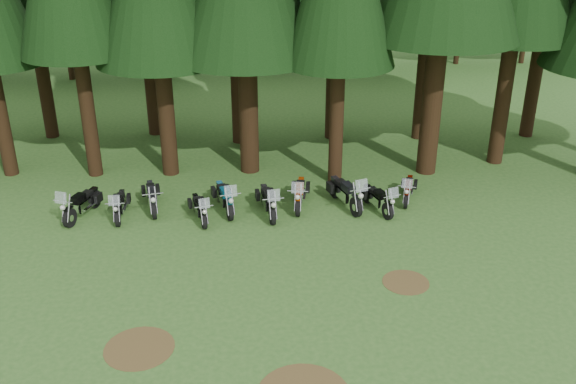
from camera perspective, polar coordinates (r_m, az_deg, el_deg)
name	(u,v)px	position (r m, az deg, el deg)	size (l,w,h in m)	color
ground	(255,298)	(18.58, -2.95, -9.43)	(120.00, 120.00, 0.00)	#2E5820
decid_3	(164,4)	(41.17, -10.99, 16.11)	(6.12, 5.95, 7.65)	#311E10
decid_4	(266,2)	(42.16, -1.92, 16.53)	(5.93, 5.76, 7.41)	#311E10
dirt_patch_0	(139,348)	(17.18, -13.08, -13.36)	(1.80, 1.80, 0.01)	#4C3D1E
dirt_patch_1	(406,282)	(19.57, 10.42, -7.89)	(1.40, 1.40, 0.01)	#4C3D1E
motorcycle_0	(82,205)	(23.91, -17.86, -1.08)	(1.08, 2.26, 1.45)	black
motorcycle_1	(120,206)	(23.54, -14.72, -1.21)	(0.39, 2.07, 1.30)	black
motorcycle_2	(152,198)	(23.86, -12.00, -0.49)	(0.56, 2.22, 0.91)	black
motorcycle_3	(200,209)	(22.79, -7.86, -1.53)	(0.75, 1.99, 1.26)	black
motorcycle_4	(225,198)	(23.33, -5.65, -0.56)	(0.82, 2.32, 1.47)	black
motorcycle_5	(268,202)	(22.95, -1.78, -0.90)	(0.61, 2.33, 1.46)	black
motorcycle_6	(300,194)	(23.54, 1.04, -0.21)	(0.65, 2.30, 1.45)	black
motorcycle_7	(345,194)	(23.58, 5.13, -0.17)	(1.05, 2.44, 1.56)	black
motorcycle_8	(378,200)	(23.44, 7.97, -0.69)	(0.92, 2.09, 1.34)	black
motorcycle_9	(408,190)	(24.45, 10.62, 0.19)	(0.89, 2.00, 1.28)	black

